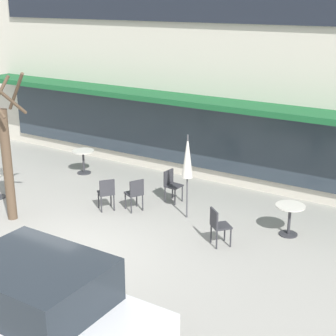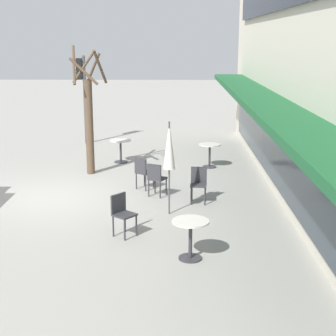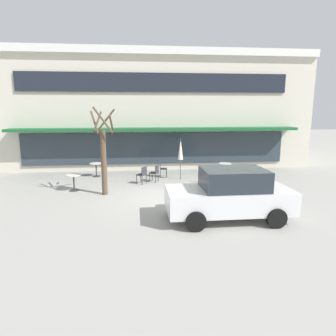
# 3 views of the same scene
# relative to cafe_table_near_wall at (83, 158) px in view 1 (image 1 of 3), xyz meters

# --- Properties ---
(ground_plane) EXTENTS (80.00, 80.00, 0.00)m
(ground_plane) POSITION_rel_cafe_table_near_wall_xyz_m (3.46, -4.44, -0.52)
(ground_plane) COLOR #9E9B93
(building_facade) EXTENTS (19.92, 9.10, 7.30)m
(building_facade) POSITION_rel_cafe_table_near_wall_xyz_m (3.46, 5.52, 3.13)
(building_facade) COLOR beige
(building_facade) RESTS_ON ground
(cafe_table_near_wall) EXTENTS (0.70, 0.70, 0.76)m
(cafe_table_near_wall) POSITION_rel_cafe_table_near_wall_xyz_m (0.00, 0.00, 0.00)
(cafe_table_near_wall) COLOR #333338
(cafe_table_near_wall) RESTS_ON ground
(cafe_table_by_tree) EXTENTS (0.70, 0.70, 0.76)m
(cafe_table_by_tree) POSITION_rel_cafe_table_near_wall_xyz_m (7.13, -0.79, 0.00)
(cafe_table_by_tree) COLOR #333338
(cafe_table_by_tree) RESTS_ON ground
(patio_umbrella_green_folded) EXTENTS (0.28, 0.28, 2.20)m
(patio_umbrella_green_folded) POSITION_rel_cafe_table_near_wall_xyz_m (4.57, -1.22, 1.11)
(patio_umbrella_green_folded) COLOR #4C4C51
(patio_umbrella_green_folded) RESTS_ON ground
(cafe_chair_0) EXTENTS (0.56, 0.56, 0.89)m
(cafe_chair_0) POSITION_rel_cafe_table_near_wall_xyz_m (2.55, -1.97, 0.01)
(cafe_chair_0) COLOR #333338
(cafe_chair_0) RESTS_ON ground
(cafe_chair_1) EXTENTS (0.56, 0.56, 0.89)m
(cafe_chair_1) POSITION_rel_cafe_table_near_wall_xyz_m (5.96, -2.18, 0.01)
(cafe_chair_1) COLOR #333338
(cafe_chair_1) RESTS_ON ground
(cafe_chair_2) EXTENTS (0.54, 0.54, 0.89)m
(cafe_chair_2) POSITION_rel_cafe_table_near_wall_xyz_m (3.20, -1.59, 0.01)
(cafe_chair_2) COLOR #333338
(cafe_chair_2) RESTS_ON ground
(cafe_chair_3) EXTENTS (0.43, 0.43, 0.89)m
(cafe_chair_3) POSITION_rel_cafe_table_near_wall_xyz_m (3.65, -0.50, 0.01)
(cafe_chair_3) COLOR #333338
(cafe_chair_3) RESTS_ON ground
(parked_sedan) EXTENTS (4.21, 2.03, 1.76)m
(parked_sedan) POSITION_rel_cafe_table_near_wall_xyz_m (5.41, -7.21, 0.36)
(parked_sedan) COLOR silver
(parked_sedan) RESTS_ON ground
(street_tree) EXTENTS (1.05, 1.05, 3.84)m
(street_tree) POSITION_rel_cafe_table_near_wall_xyz_m (0.85, -3.69, 1.23)
(street_tree) COLOR brown
(street_tree) RESTS_ON ground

